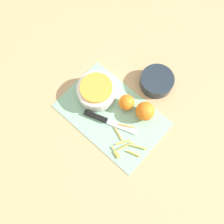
{
  "coord_description": "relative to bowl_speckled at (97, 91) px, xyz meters",
  "views": [
    {
      "loc": [
        0.25,
        -0.28,
        1.11
      ],
      "look_at": [
        0.0,
        0.0,
        0.04
      ],
      "focal_mm": 42.0,
      "sensor_mm": 36.0,
      "label": 1
    }
  ],
  "objects": [
    {
      "name": "cutting_board",
      "position": [
        0.12,
        -0.03,
        -0.04
      ],
      "size": [
        0.47,
        0.3,
        0.01
      ],
      "color": "#84B793",
      "rests_on": "ground_plane"
    },
    {
      "name": "bowl_speckled",
      "position": [
        0.0,
        0.0,
        0.0
      ],
      "size": [
        0.18,
        0.18,
        0.08
      ],
      "color": "silver",
      "rests_on": "cutting_board"
    },
    {
      "name": "orange_left",
      "position": [
        0.22,
        0.07,
        0.0
      ],
      "size": [
        0.08,
        0.08,
        0.08
      ],
      "color": "orange",
      "rests_on": "cutting_board"
    },
    {
      "name": "bowl_dark",
      "position": [
        0.17,
        0.22,
        -0.02
      ],
      "size": [
        0.15,
        0.15,
        0.06
      ],
      "color": "#1E2833",
      "rests_on": "ground_plane"
    },
    {
      "name": "knife",
      "position": [
        0.1,
        -0.08,
        -0.03
      ],
      "size": [
        0.24,
        0.1,
        0.02
      ],
      "rotation": [
        0.0,
        0.0,
        0.34
      ],
      "color": "black",
      "rests_on": "cutting_board"
    },
    {
      "name": "orange_right",
      "position": [
        0.14,
        0.05,
        -0.0
      ],
      "size": [
        0.07,
        0.07,
        0.07
      ],
      "color": "orange",
      "rests_on": "cutting_board"
    },
    {
      "name": "peel_pile",
      "position": [
        0.25,
        -0.09,
        -0.03
      ],
      "size": [
        0.17,
        0.15,
        0.01
      ],
      "color": "orange",
      "rests_on": "cutting_board"
    },
    {
      "name": "ground_plane",
      "position": [
        0.12,
        -0.03,
        -0.04
      ],
      "size": [
        4.0,
        4.0,
        0.0
      ],
      "primitive_type": "plane",
      "color": "tan"
    }
  ]
}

